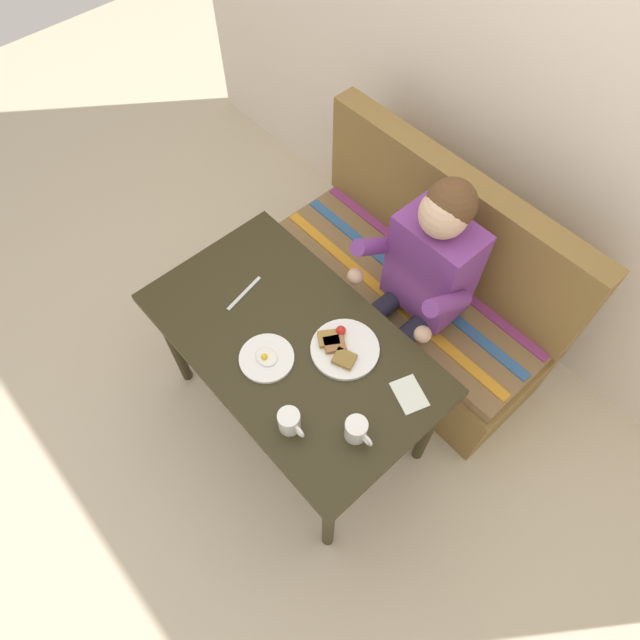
# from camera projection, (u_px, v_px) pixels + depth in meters

# --- Properties ---
(ground_plane) EXTENTS (8.00, 8.00, 0.00)m
(ground_plane) POSITION_uv_depth(u_px,v_px,m) (298.00, 413.00, 2.74)
(ground_plane) COLOR beige
(back_wall) EXTENTS (4.40, 0.10, 2.60)m
(back_wall) POSITION_uv_depth(u_px,v_px,m) (538.00, 74.00, 2.09)
(back_wall) COLOR silver
(back_wall) RESTS_ON ground
(table) EXTENTS (1.20, 0.70, 0.73)m
(table) POSITION_uv_depth(u_px,v_px,m) (292.00, 351.00, 2.19)
(table) COLOR #2E2814
(table) RESTS_ON ground
(couch) EXTENTS (1.44, 0.56, 1.00)m
(couch) POSITION_uv_depth(u_px,v_px,m) (412.00, 292.00, 2.73)
(couch) COLOR olive
(couch) RESTS_ON ground
(person) EXTENTS (0.45, 0.61, 1.21)m
(person) POSITION_uv_depth(u_px,v_px,m) (420.00, 277.00, 2.27)
(person) COLOR #763786
(person) RESTS_ON ground
(plate_breakfast) EXTENTS (0.27, 0.27, 0.05)m
(plate_breakfast) POSITION_uv_depth(u_px,v_px,m) (343.00, 348.00, 2.09)
(plate_breakfast) COLOR white
(plate_breakfast) RESTS_ON table
(plate_eggs) EXTENTS (0.21, 0.21, 0.04)m
(plate_eggs) POSITION_uv_depth(u_px,v_px,m) (267.00, 358.00, 2.07)
(plate_eggs) COLOR white
(plate_eggs) RESTS_ON table
(coffee_mug) EXTENTS (0.12, 0.08, 0.09)m
(coffee_mug) POSITION_uv_depth(u_px,v_px,m) (356.00, 430.00, 1.88)
(coffee_mug) COLOR white
(coffee_mug) RESTS_ON table
(coffee_mug_second) EXTENTS (0.12, 0.08, 0.09)m
(coffee_mug_second) POSITION_uv_depth(u_px,v_px,m) (290.00, 421.00, 1.89)
(coffee_mug_second) COLOR white
(coffee_mug_second) RESTS_ON table
(napkin) EXTENTS (0.16, 0.14, 0.01)m
(napkin) POSITION_uv_depth(u_px,v_px,m) (409.00, 394.00, 2.00)
(napkin) COLOR silver
(napkin) RESTS_ON table
(knife) EXTENTS (0.05, 0.20, 0.00)m
(knife) POSITION_uv_depth(u_px,v_px,m) (245.00, 293.00, 2.24)
(knife) COLOR silver
(knife) RESTS_ON table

